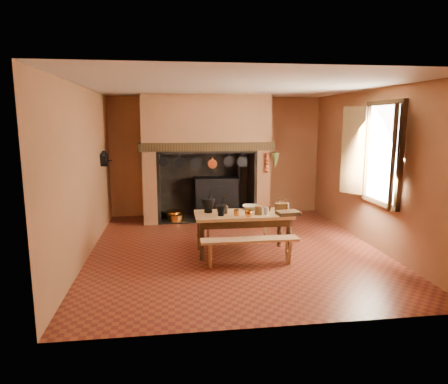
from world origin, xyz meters
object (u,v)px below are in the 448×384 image
at_px(wicker_basket, 282,206).
at_px(iron_range, 216,196).
at_px(work_table, 243,219).
at_px(coffee_grinder, 224,209).
at_px(bench_front, 250,245).
at_px(mixing_bowl, 251,207).

bearing_deg(wicker_basket, iron_range, 133.29).
height_order(work_table, coffee_grinder, coffee_grinder).
relative_size(bench_front, mixing_bowl, 5.34).
xyz_separation_m(bench_front, wicker_basket, (0.71, 0.72, 0.45)).
height_order(bench_front, mixing_bowl, mixing_bowl).
xyz_separation_m(bench_front, mixing_bowl, (0.19, 0.87, 0.42)).
bearing_deg(mixing_bowl, bench_front, -102.11).
distance_m(coffee_grinder, wicker_basket, 1.04).
height_order(bench_front, wicker_basket, wicker_basket).
relative_size(mixing_bowl, wicker_basket, 1.05).
height_order(iron_range, work_table, iron_range).
relative_size(coffee_grinder, mixing_bowl, 0.64).
relative_size(bench_front, coffee_grinder, 8.28).
bearing_deg(mixing_bowl, coffee_grinder, -154.69).
bearing_deg(wicker_basket, coffee_grinder, -150.12).
height_order(iron_range, wicker_basket, iron_range).
distance_m(iron_range, wicker_basket, 2.71).
height_order(bench_front, coffee_grinder, coffee_grinder).
height_order(iron_range, coffee_grinder, iron_range).
bearing_deg(work_table, bench_front, -90.00).
relative_size(iron_range, work_table, 0.98).
distance_m(work_table, mixing_bowl, 0.37).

